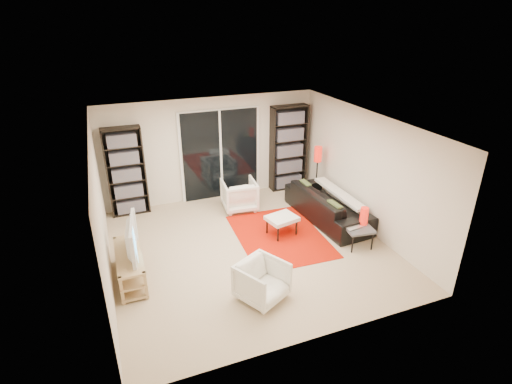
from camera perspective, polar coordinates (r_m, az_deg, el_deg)
floor at (r=7.70m, az=-0.93°, el=-7.94°), size 5.00×5.00×0.00m
wall_back at (r=9.36m, az=-6.37°, el=6.10°), size 5.00×0.02×2.40m
wall_front at (r=5.15m, az=8.90°, el=-10.47°), size 5.00×0.02×2.40m
wall_left at (r=6.77m, az=-21.28°, el=-2.94°), size 0.02×5.00×2.40m
wall_right at (r=8.26m, az=15.50°, el=2.81°), size 0.02×5.00×2.40m
ceiling at (r=6.72m, az=-1.07°, el=9.59°), size 5.00×5.00×0.02m
sliding_door at (r=9.42m, az=-5.09°, el=5.32°), size 1.92×0.08×2.16m
bookshelf_left at (r=9.01m, az=-18.05°, el=2.74°), size 0.80×0.30×1.95m
bookshelf_right at (r=9.89m, az=4.66°, el=6.26°), size 0.90×0.30×2.10m
tv_stand at (r=7.06m, az=-17.55°, el=-10.03°), size 0.42×1.30×0.50m
tv at (r=6.78m, az=-17.94°, el=-6.31°), size 0.26×1.02×0.58m
rug at (r=8.08m, az=3.37°, el=-6.24°), size 1.75×2.31×0.01m
sofa at (r=8.71m, az=10.17°, el=-1.81°), size 1.01×2.29×0.65m
armchair_back at (r=9.00m, az=-2.40°, el=-0.41°), size 0.80×0.82×0.69m
armchair_front at (r=6.32m, az=0.88°, el=-12.64°), size 0.92×0.93×0.63m
ottoman at (r=7.97m, az=3.72°, el=-3.89°), size 0.66×0.58×0.40m
side_table at (r=7.82m, az=14.41°, el=-5.18°), size 0.57×0.57×0.40m
laptop at (r=7.71m, az=14.06°, el=-5.12°), size 0.35×0.25×0.03m
table_lamp at (r=7.86m, az=15.17°, el=-3.32°), size 0.15×0.15×0.35m
floor_lamp at (r=9.35m, az=8.80°, el=4.55°), size 0.20×0.20×1.30m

